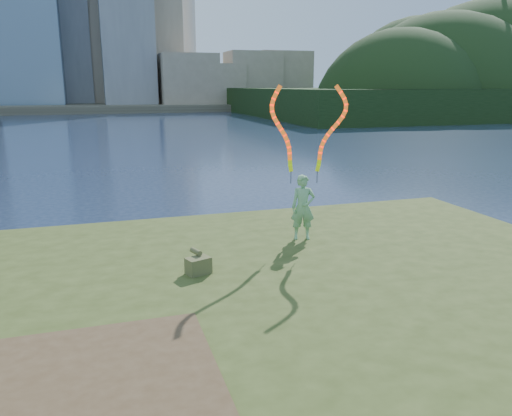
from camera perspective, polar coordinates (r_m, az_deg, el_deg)
name	(u,v)px	position (r m, az deg, el deg)	size (l,w,h in m)	color
ground	(210,311)	(10.34, -5.31, -11.60)	(320.00, 320.00, 0.00)	#1A2843
grassy_knoll	(240,352)	(8.20, -1.84, -16.09)	(20.00, 18.00, 0.80)	#344217
dirt_patch	(91,381)	(6.97, -18.32, -18.22)	(3.20, 3.00, 0.02)	#47331E
far_shore	(107,105)	(104.24, -16.66, 11.17)	(320.00, 40.00, 1.20)	#474234
wooded_hill	(484,112)	(92.58, 24.63, 9.96)	(78.00, 50.00, 63.00)	black
woman_with_ribbons	(304,181)	(11.91, 5.48, 3.09)	(1.97, 0.63, 3.96)	#1B7820
canvas_bag	(198,265)	(10.00, -6.63, -6.44)	(0.54, 0.61, 0.44)	brown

